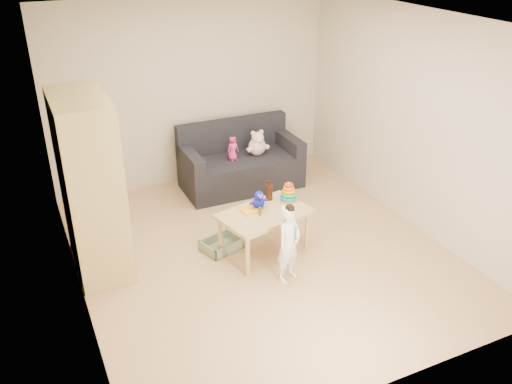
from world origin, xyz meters
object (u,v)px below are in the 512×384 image
toddler (289,244)px  wardrobe (90,186)px  play_table (264,232)px  sofa (241,172)px

toddler → wardrobe: bearing=123.8°
play_table → toddler: (0.00, -0.57, 0.16)m
wardrobe → play_table: 1.97m
play_table → sofa: bearing=75.0°
wardrobe → toddler: wardrobe is taller
wardrobe → toddler: (1.76, -1.13, -0.54)m
wardrobe → sofa: bearing=27.3°
wardrobe → toddler: 2.16m
play_table → toddler: size_ratio=1.17×
sofa → toddler: (-0.45, -2.26, 0.19)m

